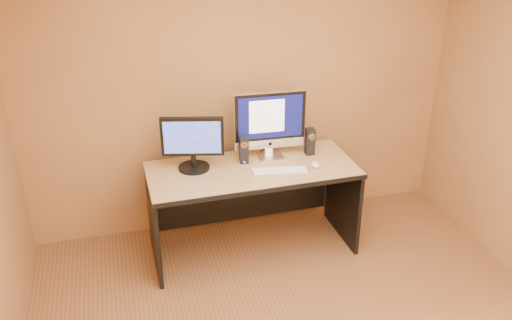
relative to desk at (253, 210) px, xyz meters
name	(u,v)px	position (x,y,z in m)	size (l,w,h in m)	color
walls	(325,200)	(0.06, -1.43, 0.89)	(4.00, 4.00, 2.60)	olive
desk	(253,210)	(0.00, 0.00, 0.00)	(1.78, 0.78, 0.82)	tan
imac	(271,125)	(0.21, 0.17, 0.72)	(0.63, 0.23, 0.61)	silver
second_monitor	(193,144)	(-0.48, 0.12, 0.64)	(0.53, 0.27, 0.47)	black
speaker_left	(244,150)	(-0.04, 0.13, 0.53)	(0.08, 0.08, 0.24)	black
speaker_right	(310,141)	(0.57, 0.14, 0.53)	(0.08, 0.08, 0.24)	black
keyboard	(280,171)	(0.21, -0.12, 0.42)	(0.48, 0.13, 0.02)	silver
mouse	(315,164)	(0.53, -0.11, 0.43)	(0.06, 0.11, 0.04)	white
cable_a	(273,153)	(0.26, 0.24, 0.42)	(0.01, 0.01, 0.24)	black
cable_b	(261,152)	(0.16, 0.29, 0.42)	(0.01, 0.01, 0.20)	black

